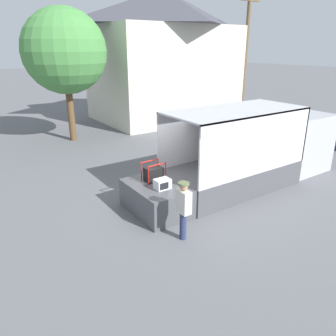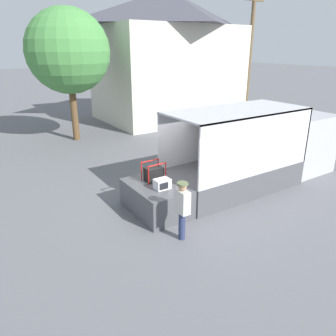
# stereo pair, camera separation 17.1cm
# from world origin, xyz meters

# --- Properties ---
(ground_plane) EXTENTS (160.00, 160.00, 0.00)m
(ground_plane) POSITION_xyz_m (0.00, 0.00, 0.00)
(ground_plane) COLOR slate
(box_truck) EXTENTS (7.31, 2.28, 2.92)m
(box_truck) POSITION_xyz_m (4.27, 0.00, 0.96)
(box_truck) COLOR #B2B2B7
(box_truck) RESTS_ON ground
(tailgate_deck) EXTENTS (1.51, 2.16, 0.92)m
(tailgate_deck) POSITION_xyz_m (-0.76, 0.00, 0.46)
(tailgate_deck) COLOR #4C4C51
(tailgate_deck) RESTS_ON ground
(microwave) EXTENTS (0.47, 0.35, 0.31)m
(microwave) POSITION_xyz_m (-0.76, -0.35, 1.07)
(microwave) COLOR white
(microwave) RESTS_ON tailgate_deck
(portable_generator) EXTENTS (0.66, 0.48, 0.61)m
(portable_generator) POSITION_xyz_m (-0.63, 0.34, 1.15)
(portable_generator) COLOR black
(portable_generator) RESTS_ON tailgate_deck
(worker_person) EXTENTS (0.30, 0.44, 1.66)m
(worker_person) POSITION_xyz_m (-1.02, -1.74, 1.01)
(worker_person) COLOR navy
(worker_person) RESTS_ON ground
(house_backdrop) EXTENTS (9.60, 6.91, 8.45)m
(house_backdrop) POSITION_xyz_m (7.60, 12.14, 4.31)
(house_backdrop) COLOR beige
(house_backdrop) RESTS_ON ground
(utility_pole) EXTENTS (1.80, 0.28, 8.48)m
(utility_pole) POSITION_xyz_m (12.84, 9.45, 4.40)
(utility_pole) COLOR brown
(utility_pole) RESTS_ON ground
(street_tree) EXTENTS (4.31, 4.31, 6.85)m
(street_tree) POSITION_xyz_m (-0.07, 9.79, 4.68)
(street_tree) COLOR brown
(street_tree) RESTS_ON ground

